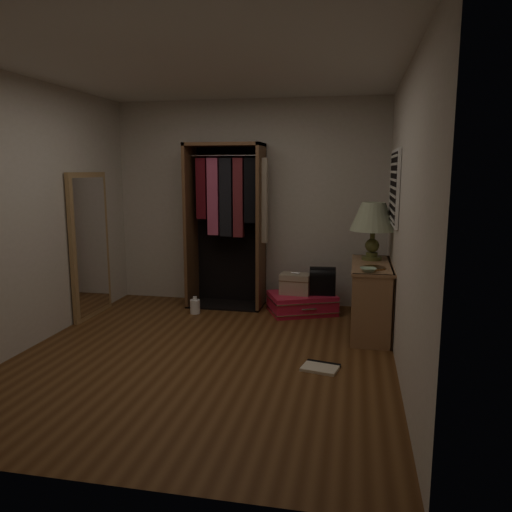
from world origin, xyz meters
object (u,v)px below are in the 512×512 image
at_px(console_bookshelf, 370,296).
at_px(floor_mirror, 90,245).
at_px(table_lamp, 373,218).
at_px(pink_suitcase, 302,303).
at_px(train_case, 296,284).
at_px(open_wardrobe, 228,212).
at_px(white_jug, 195,306).
at_px(black_bag, 322,280).

relative_size(console_bookshelf, floor_mirror, 0.66).
bearing_deg(table_lamp, pink_suitcase, 156.67).
height_order(floor_mirror, train_case, floor_mirror).
bearing_deg(open_wardrobe, pink_suitcase, -10.23).
xyz_separation_m(console_bookshelf, floor_mirror, (-3.24, -0.05, 0.46)).
relative_size(floor_mirror, train_case, 4.40).
bearing_deg(white_jug, train_case, 12.84).
xyz_separation_m(console_bookshelf, pink_suitcase, (-0.79, 0.55, -0.27)).
bearing_deg(open_wardrobe, table_lamp, -16.40).
xyz_separation_m(pink_suitcase, table_lamp, (0.80, -0.34, 1.09)).
bearing_deg(table_lamp, floor_mirror, -175.50).
bearing_deg(train_case, black_bag, 14.11).
bearing_deg(table_lamp, white_jug, 178.57).
relative_size(pink_suitcase, train_case, 2.44).
relative_size(open_wardrobe, floor_mirror, 1.21).
distance_m(pink_suitcase, black_bag, 0.38).
height_order(console_bookshelf, black_bag, console_bookshelf).
bearing_deg(white_jug, pink_suitcase, 12.99).
bearing_deg(open_wardrobe, white_jug, -123.56).
bearing_deg(white_jug, console_bookshelf, -7.23).
height_order(console_bookshelf, train_case, console_bookshelf).
xyz_separation_m(console_bookshelf, black_bag, (-0.55, 0.58, 0.02)).
height_order(train_case, white_jug, train_case).
xyz_separation_m(open_wardrobe, train_case, (0.88, -0.19, -0.84)).
relative_size(train_case, white_jug, 1.83).
relative_size(open_wardrobe, white_jug, 9.74).
distance_m(floor_mirror, table_lamp, 3.27).
height_order(train_case, table_lamp, table_lamp).
xyz_separation_m(train_case, white_jug, (-1.19, -0.27, -0.28)).
relative_size(train_case, table_lamp, 0.61).
bearing_deg(table_lamp, console_bookshelf, -91.02).
xyz_separation_m(pink_suitcase, white_jug, (-1.27, -0.29, -0.03)).
bearing_deg(floor_mirror, console_bookshelf, 0.80).
distance_m(console_bookshelf, white_jug, 2.10).
bearing_deg(console_bookshelf, table_lamp, 88.98).
height_order(pink_suitcase, white_jug, pink_suitcase).
distance_m(console_bookshelf, train_case, 1.02).
relative_size(console_bookshelf, train_case, 2.90).
xyz_separation_m(open_wardrobe, floor_mirror, (-1.48, -0.77, -0.35)).
relative_size(floor_mirror, white_jug, 8.08).
bearing_deg(floor_mirror, table_lamp, 4.50).
bearing_deg(console_bookshelf, black_bag, 133.47).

